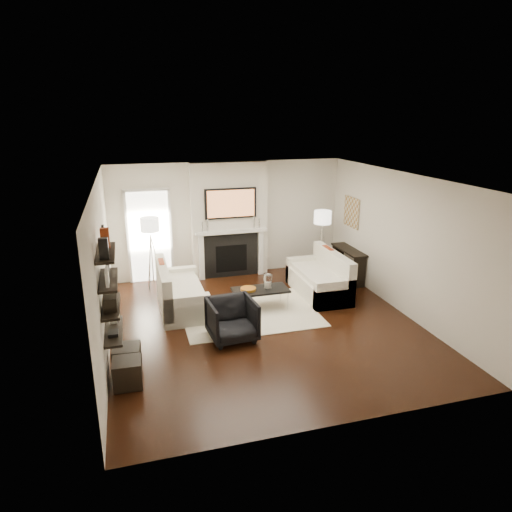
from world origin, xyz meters
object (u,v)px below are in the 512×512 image
object	(u,v)px
lamp_left_shade	(150,224)
lamp_right_shade	(323,217)
coffee_table	(260,290)
ottoman_near	(127,358)
loveseat_left_base	(182,299)
armchair	(232,318)
loveseat_right_base	(318,285)

from	to	relation	value
lamp_left_shade	lamp_right_shade	world-z (taller)	same
coffee_table	ottoman_near	distance (m)	3.08
loveseat_left_base	lamp_left_shade	bearing A→B (deg)	108.46
lamp_right_shade	ottoman_near	world-z (taller)	lamp_right_shade
armchair	ottoman_near	world-z (taller)	armchair
loveseat_left_base	coffee_table	size ratio (longest dim) A/B	1.64
lamp_left_shade	coffee_table	bearing A→B (deg)	-42.38
lamp_left_shade	lamp_right_shade	xyz separation A→B (m)	(3.90, -0.36, 0.00)
armchair	lamp_right_shade	bearing A→B (deg)	38.30
armchair	lamp_right_shade	size ratio (longest dim) A/B	1.99
ottoman_near	loveseat_left_base	bearing A→B (deg)	62.53
lamp_right_shade	armchair	bearing A→B (deg)	-137.26
coffee_table	lamp_right_shade	distance (m)	2.62
lamp_right_shade	ottoman_near	bearing A→B (deg)	-145.56
lamp_left_shade	lamp_right_shade	distance (m)	3.92
loveseat_right_base	lamp_right_shade	bearing A→B (deg)	63.94
armchair	ottoman_near	xyz separation A→B (m)	(-1.76, -0.55, -0.20)
loveseat_left_base	lamp_right_shade	distance (m)	3.80
coffee_table	lamp_right_shade	bearing A→B (deg)	36.83
lamp_left_shade	ottoman_near	distance (m)	3.73
loveseat_left_base	loveseat_right_base	distance (m)	2.93
lamp_left_shade	lamp_right_shade	size ratio (longest dim) A/B	1.00
coffee_table	lamp_right_shade	size ratio (longest dim) A/B	2.75
loveseat_left_base	coffee_table	world-z (taller)	same
coffee_table	lamp_left_shade	size ratio (longest dim) A/B	2.75
coffee_table	loveseat_right_base	bearing A→B (deg)	16.06
coffee_table	lamp_left_shade	xyz separation A→B (m)	(-1.97, 1.80, 1.05)
coffee_table	lamp_left_shade	distance (m)	2.87
ottoman_near	loveseat_right_base	bearing A→B (deg)	27.23
lamp_left_shade	ottoman_near	world-z (taller)	lamp_left_shade
armchair	lamp_right_shade	distance (m)	3.90
loveseat_left_base	loveseat_right_base	size ratio (longest dim) A/B	1.00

